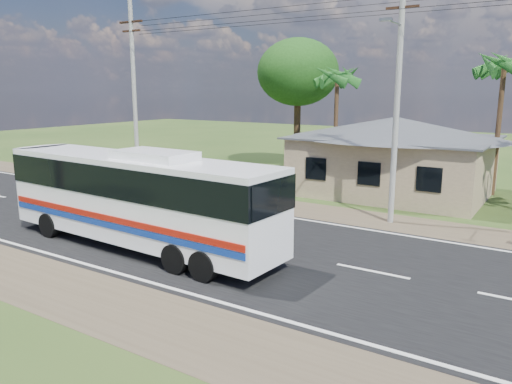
# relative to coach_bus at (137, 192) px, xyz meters

# --- Properties ---
(ground) EXTENTS (120.00, 120.00, 0.00)m
(ground) POSITION_rel_coach_bus_xyz_m (3.89, 2.34, -2.17)
(ground) COLOR #264117
(ground) RESTS_ON ground
(road) EXTENTS (120.00, 16.00, 0.03)m
(road) POSITION_rel_coach_bus_xyz_m (3.89, 2.34, -2.16)
(road) COLOR black
(road) RESTS_ON ground
(house) EXTENTS (12.40, 10.00, 5.00)m
(house) POSITION_rel_coach_bus_xyz_m (4.89, 15.33, 0.47)
(house) COLOR tan
(house) RESTS_ON ground
(utility_poles) EXTENTS (32.80, 2.22, 11.00)m
(utility_poles) POSITION_rel_coach_bus_xyz_m (6.55, 8.82, 3.60)
(utility_poles) COLOR #9E9E99
(utility_poles) RESTS_ON ground
(palm_mid) EXTENTS (2.80, 2.80, 8.20)m
(palm_mid) POSITION_rel_coach_bus_xyz_m (9.89, 17.84, 4.99)
(palm_mid) COLOR #47301E
(palm_mid) RESTS_ON ground
(palm_far) EXTENTS (2.80, 2.80, 7.70)m
(palm_far) POSITION_rel_coach_bus_xyz_m (-0.11, 18.34, 4.51)
(palm_far) COLOR #47301E
(palm_far) RESTS_ON ground
(tree_behind_house) EXTENTS (6.00, 6.00, 9.61)m
(tree_behind_house) POSITION_rel_coach_bus_xyz_m (-4.11, 20.34, 4.95)
(tree_behind_house) COLOR #47301E
(tree_behind_house) RESTS_ON ground
(coach_bus) EXTENTS (12.33, 3.12, 3.80)m
(coach_bus) POSITION_rel_coach_bus_xyz_m (0.00, 0.00, 0.00)
(coach_bus) COLOR white
(coach_bus) RESTS_ON ground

